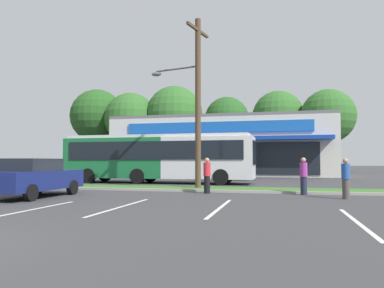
{
  "coord_description": "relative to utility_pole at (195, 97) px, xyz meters",
  "views": [
    {
      "loc": [
        6.43,
        -4.66,
        1.5
      ],
      "look_at": [
        1.04,
        18.1,
        2.58
      ],
      "focal_mm": 34.4,
      "sensor_mm": 36.0,
      "label": 1
    }
  ],
  "objects": [
    {
      "name": "grass_median",
      "position": [
        -2.15,
        -0.16,
        -4.8
      ],
      "size": [
        56.0,
        2.2,
        0.12
      ],
      "primitive_type": "cube",
      "color": "#386B28",
      "rests_on": "ground_plane"
    },
    {
      "name": "curb_lip",
      "position": [
        -2.15,
        -1.38,
        -4.8
      ],
      "size": [
        56.0,
        0.24,
        0.12
      ],
      "primitive_type": "cube",
      "color": "#99968C",
      "rests_on": "ground_plane"
    },
    {
      "name": "parking_stripe_1",
      "position": [
        -3.13,
        -9.03,
        -4.86
      ],
      "size": [
        0.12,
        4.8,
        0.01
      ],
      "primitive_type": "cube",
      "color": "silver",
      "rests_on": "ground_plane"
    },
    {
      "name": "parking_stripe_2",
      "position": [
        -0.76,
        -7.59,
        -4.86
      ],
      "size": [
        0.12,
        4.8,
        0.01
      ],
      "primitive_type": "cube",
      "color": "silver",
      "rests_on": "ground_plane"
    },
    {
      "name": "parking_stripe_3",
      "position": [
        2.43,
        -7.14,
        -4.86
      ],
      "size": [
        0.12,
        4.8,
        0.01
      ],
      "primitive_type": "cube",
      "color": "silver",
      "rests_on": "ground_plane"
    },
    {
      "name": "parking_stripe_4",
      "position": [
        6.12,
        -9.06,
        -4.86
      ],
      "size": [
        0.12,
        4.8,
        0.01
      ],
      "primitive_type": "cube",
      "color": "silver",
      "rests_on": "ground_plane"
    },
    {
      "name": "storefront_building",
      "position": [
        -1.54,
        21.87,
        -1.82
      ],
      "size": [
        22.4,
        13.38,
        6.09
      ],
      "color": "beige",
      "rests_on": "ground_plane"
    },
    {
      "name": "tree_far_left",
      "position": [
        -22.23,
        31.31,
        3.37
      ],
      "size": [
        7.95,
        7.95,
        12.22
      ],
      "color": "#473323",
      "rests_on": "ground_plane"
    },
    {
      "name": "tree_left",
      "position": [
        -16.18,
        29.7,
        2.62
      ],
      "size": [
        7.34,
        7.34,
        11.17
      ],
      "color": "#473323",
      "rests_on": "ground_plane"
    },
    {
      "name": "tree_mid_left",
      "position": [
        -9.92,
        30.41,
        3.16
      ],
      "size": [
        7.87,
        7.87,
        11.97
      ],
      "color": "#473323",
      "rests_on": "ground_plane"
    },
    {
      "name": "tree_mid",
      "position": [
        -2.58,
        30.64,
        2.34
      ],
      "size": [
        5.97,
        5.97,
        10.21
      ],
      "color": "#473323",
      "rests_on": "ground_plane"
    },
    {
      "name": "tree_mid_right",
      "position": [
        4.22,
        32.46,
        2.66
      ],
      "size": [
        7.04,
        7.04,
        11.06
      ],
      "color": "#473323",
      "rests_on": "ground_plane"
    },
    {
      "name": "tree_right",
      "position": [
        10.4,
        30.29,
        2.33
      ],
      "size": [
        6.82,
        6.82,
        10.61
      ],
      "color": "#473323",
      "rests_on": "ground_plane"
    },
    {
      "name": "utility_pole",
      "position": [
        0.0,
        0.0,
        0.0
      ],
      "size": [
        3.16,
        2.36,
        9.05
      ],
      "color": "#4C3826",
      "rests_on": "ground_plane"
    },
    {
      "name": "city_bus",
      "position": [
        -3.74,
        4.93,
        -3.1
      ],
      "size": [
        13.04,
        2.82,
        3.25
      ],
      "rotation": [
        0.0,
        0.0,
        -0.01
      ],
      "color": "#196638",
      "rests_on": "ground_plane"
    },
    {
      "name": "bus_stop_bench",
      "position": [
        -9.18,
        -2.19,
        -4.36
      ],
      "size": [
        1.6,
        0.45,
        0.95
      ],
      "rotation": [
        0.0,
        0.0,
        3.14
      ],
      "color": "brown",
      "rests_on": "ground_plane"
    },
    {
      "name": "car_0",
      "position": [
        -5.6,
        -5.5,
        -4.05
      ],
      "size": [
        2.0,
        4.56,
        1.6
      ],
      "rotation": [
        0.0,
        0.0,
        1.57
      ],
      "color": "navy",
      "rests_on": "ground_plane"
    },
    {
      "name": "car_1",
      "position": [
        -5.46,
        11.69,
        -4.08
      ],
      "size": [
        4.63,
        1.92,
        1.53
      ],
      "color": "#9E998C",
      "rests_on": "ground_plane"
    },
    {
      "name": "car_2",
      "position": [
        0.0,
        10.4,
        -4.11
      ],
      "size": [
        4.39,
        1.87,
        1.44
      ],
      "rotation": [
        0.0,
        0.0,
        3.14
      ],
      "color": "#0C3F1E",
      "rests_on": "ground_plane"
    },
    {
      "name": "pedestrian_near_bench",
      "position": [
        5.33,
        -1.85,
        -4.04
      ],
      "size": [
        0.33,
        0.33,
        1.65
      ],
      "rotation": [
        0.0,
        0.0,
        1.03
      ],
      "color": "#1E2338",
      "rests_on": "ground_plane"
    },
    {
      "name": "pedestrian_by_pole",
      "position": [
        -7.4,
        -3.09,
        -4.05
      ],
      "size": [
        0.33,
        0.33,
        1.62
      ],
      "rotation": [
        0.0,
        0.0,
        2.33
      ],
      "color": "black",
      "rests_on": "ground_plane"
    },
    {
      "name": "pedestrian_mid",
      "position": [
        1.02,
        -2.06,
        -4.04
      ],
      "size": [
        0.33,
        0.33,
        1.65
      ],
      "rotation": [
        0.0,
        0.0,
        0.3
      ],
      "color": "black",
      "rests_on": "ground_plane"
    },
    {
      "name": "pedestrian_far",
      "position": [
        6.83,
        -3.28,
        -4.06
      ],
      "size": [
        0.32,
        0.32,
        1.61
      ],
      "rotation": [
        0.0,
        0.0,
        2.45
      ],
      "color": "#47423D",
      "rests_on": "ground_plane"
    }
  ]
}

